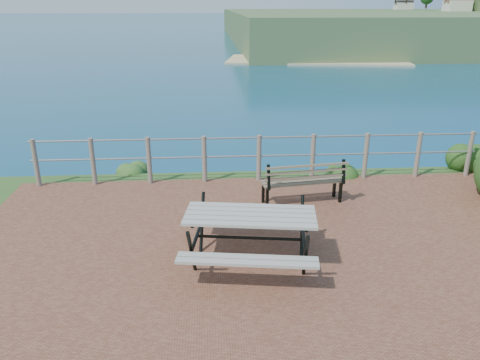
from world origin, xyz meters
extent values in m
cube|color=brown|center=(0.00, 0.00, 0.00)|extent=(10.00, 7.00, 0.12)
plane|color=#135574|center=(0.00, 200.00, 0.00)|extent=(1200.00, 1200.00, 0.00)
cylinder|color=#6B5B4C|center=(-4.60, 3.35, 0.52)|extent=(0.10, 0.10, 1.00)
cylinder|color=#6B5B4C|center=(-3.45, 3.35, 0.52)|extent=(0.10, 0.10, 1.00)
cylinder|color=#6B5B4C|center=(-2.30, 3.35, 0.52)|extent=(0.10, 0.10, 1.00)
cylinder|color=#6B5B4C|center=(-1.15, 3.35, 0.52)|extent=(0.10, 0.10, 1.00)
cylinder|color=#6B5B4C|center=(0.00, 3.35, 0.52)|extent=(0.10, 0.10, 1.00)
cylinder|color=#6B5B4C|center=(1.15, 3.35, 0.52)|extent=(0.10, 0.10, 1.00)
cylinder|color=#6B5B4C|center=(2.30, 3.35, 0.52)|extent=(0.10, 0.10, 1.00)
cylinder|color=#6B5B4C|center=(3.45, 3.35, 0.52)|extent=(0.10, 0.10, 1.00)
cylinder|color=#6B5B4C|center=(4.60, 3.35, 0.52)|extent=(0.10, 0.10, 1.00)
cylinder|color=slate|center=(0.00, 3.35, 0.97)|extent=(9.40, 0.04, 0.04)
cylinder|color=slate|center=(0.00, 3.35, 0.57)|extent=(9.40, 0.04, 0.04)
cube|color=#A5A094|center=(-0.48, -0.02, 0.78)|extent=(1.94, 1.01, 0.04)
cube|color=#A5A094|center=(-0.48, -0.02, 0.47)|extent=(1.87, 0.53, 0.04)
cube|color=#A5A094|center=(-0.48, -0.02, 0.47)|extent=(1.87, 0.53, 0.04)
cylinder|color=black|center=(-0.48, -0.02, 0.42)|extent=(1.58, 0.27, 0.05)
cube|color=brown|center=(0.69, 2.12, 0.45)|extent=(1.60, 0.60, 0.04)
cube|color=brown|center=(0.69, 2.12, 0.72)|extent=(1.56, 0.34, 0.36)
cube|color=black|center=(0.69, 2.12, 0.23)|extent=(0.06, 0.06, 0.43)
cube|color=black|center=(0.69, 2.12, 0.23)|extent=(0.06, 0.06, 0.43)
cube|color=black|center=(0.69, 2.12, 0.23)|extent=(0.06, 0.06, 0.43)
cube|color=black|center=(0.69, 2.12, 0.23)|extent=(0.06, 0.06, 0.43)
ellipsoid|color=#123C14|center=(4.85, 3.66, 0.00)|extent=(0.96, 0.96, 1.38)
ellipsoid|color=#224A1C|center=(-2.83, 4.19, 0.00)|extent=(0.66, 0.66, 0.36)
ellipsoid|color=#123C14|center=(1.97, 3.73, 0.00)|extent=(0.66, 0.66, 0.35)
camera|label=1|loc=(-1.04, -5.99, 3.59)|focal=35.00mm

